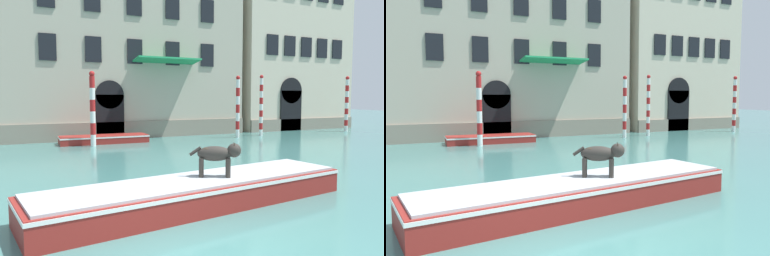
% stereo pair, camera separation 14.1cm
% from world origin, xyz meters
% --- Properties ---
extents(palazzo_left, '(15.88, 7.40, 14.50)m').
position_xyz_m(palazzo_left, '(4.35, 21.35, 7.23)').
color(palazzo_left, '#B2A893').
rests_on(palazzo_left, ground_plane).
extents(palazzo_right, '(10.11, 6.13, 14.69)m').
position_xyz_m(palazzo_right, '(18.12, 21.35, 7.33)').
color(palazzo_right, beige).
rests_on(palazzo_right, ground_plane).
extents(boat_foreground, '(8.30, 2.93, 0.67)m').
position_xyz_m(boat_foreground, '(1.42, 3.46, 0.36)').
color(boat_foreground, maroon).
rests_on(boat_foreground, ground_plane).
extents(dog_on_deck, '(1.16, 0.77, 0.85)m').
position_xyz_m(dog_on_deck, '(1.95, 3.47, 1.23)').
color(dog_on_deck, '#332D28').
rests_on(dog_on_deck, boat_foreground).
extents(boat_moored_near_palazzo, '(4.94, 1.77, 0.44)m').
position_xyz_m(boat_moored_near_palazzo, '(2.02, 16.78, 0.23)').
color(boat_moored_near_palazzo, maroon).
rests_on(boat_moored_near_palazzo, ground_plane).
extents(mooring_pole_0, '(0.29, 0.29, 3.97)m').
position_xyz_m(mooring_pole_0, '(1.19, 15.62, 2.01)').
color(mooring_pole_0, white).
rests_on(mooring_pole_0, ground_plane).
extents(mooring_pole_1, '(0.27, 0.27, 4.15)m').
position_xyz_m(mooring_pole_1, '(20.04, 15.96, 2.09)').
color(mooring_pole_1, white).
rests_on(mooring_pole_1, ground_plane).
extents(mooring_pole_2, '(0.24, 0.24, 4.07)m').
position_xyz_m(mooring_pole_2, '(12.39, 16.17, 2.05)').
color(mooring_pole_2, white).
rests_on(mooring_pole_2, ground_plane).
extents(mooring_pole_3, '(0.25, 0.25, 3.95)m').
position_xyz_m(mooring_pole_3, '(10.35, 15.86, 1.99)').
color(mooring_pole_3, white).
rests_on(mooring_pole_3, ground_plane).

